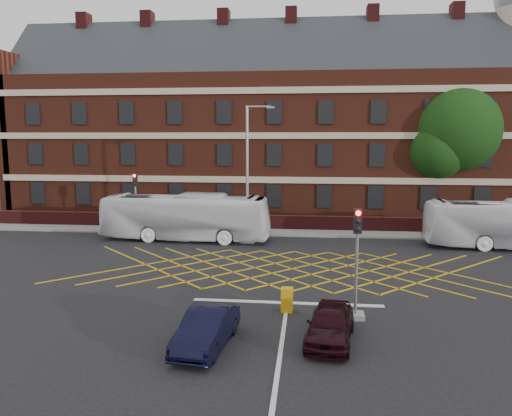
# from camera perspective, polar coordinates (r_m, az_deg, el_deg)

# --- Properties ---
(ground) EXTENTS (120.00, 120.00, 0.00)m
(ground) POSITION_cam_1_polar(r_m,az_deg,el_deg) (24.71, 3.99, -8.15)
(ground) COLOR black
(ground) RESTS_ON ground
(victorian_building) EXTENTS (51.00, 12.17, 20.40)m
(victorian_building) POSITION_cam_1_polar(r_m,az_deg,el_deg) (45.71, 5.51, 9.27)
(victorian_building) COLOR #572316
(victorian_building) RESTS_ON ground
(boundary_wall) EXTENTS (56.00, 0.50, 1.10)m
(boundary_wall) POSITION_cam_1_polar(r_m,az_deg,el_deg) (37.26, 4.79, -1.72)
(boundary_wall) COLOR #451213
(boundary_wall) RESTS_ON ground
(far_pavement) EXTENTS (60.00, 3.00, 0.12)m
(far_pavement) POSITION_cam_1_polar(r_m,az_deg,el_deg) (36.37, 4.74, -2.75)
(far_pavement) COLOR slate
(far_pavement) RESTS_ON ground
(box_junction_hatching) EXTENTS (8.22, 8.22, 0.02)m
(box_junction_hatching) POSITION_cam_1_polar(r_m,az_deg,el_deg) (26.63, 4.16, -6.93)
(box_junction_hatching) COLOR #CC990C
(box_junction_hatching) RESTS_ON ground
(stop_line) EXTENTS (8.00, 0.30, 0.02)m
(stop_line) POSITION_cam_1_polar(r_m,az_deg,el_deg) (21.37, 3.61, -10.75)
(stop_line) COLOR silver
(stop_line) RESTS_ON ground
(centre_line) EXTENTS (0.15, 14.00, 0.02)m
(centre_line) POSITION_cam_1_polar(r_m,az_deg,el_deg) (15.38, 2.42, -18.62)
(centre_line) COLOR silver
(centre_line) RESTS_ON ground
(bus_left) EXTENTS (11.43, 3.30, 3.15)m
(bus_left) POSITION_cam_1_polar(r_m,az_deg,el_deg) (33.83, -8.08, -1.02)
(bus_left) COLOR white
(bus_left) RESTS_ON ground
(car_navy) EXTENTS (1.76, 3.97, 1.27)m
(car_navy) POSITION_cam_1_polar(r_m,az_deg,el_deg) (17.10, -5.69, -13.51)
(car_navy) COLOR black
(car_navy) RESTS_ON ground
(car_maroon) EXTENTS (1.99, 3.88, 1.27)m
(car_maroon) POSITION_cam_1_polar(r_m,az_deg,el_deg) (17.57, 8.48, -12.95)
(car_maroon) COLOR black
(car_maroon) RESTS_ON ground
(deciduous_tree) EXTENTS (7.36, 6.97, 10.93)m
(deciduous_tree) POSITION_cam_1_polar(r_m,az_deg,el_deg) (42.57, 21.72, 7.61)
(deciduous_tree) COLOR black
(deciduous_tree) RESTS_ON ground
(traffic_light_near) EXTENTS (0.70, 0.70, 4.27)m
(traffic_light_near) POSITION_cam_1_polar(r_m,az_deg,el_deg) (19.50, 11.39, -7.38)
(traffic_light_near) COLOR slate
(traffic_light_near) RESTS_ON ground
(traffic_light_far) EXTENTS (0.70, 0.70, 4.27)m
(traffic_light_far) POSITION_cam_1_polar(r_m,az_deg,el_deg) (37.61, -13.55, 0.05)
(traffic_light_far) COLOR slate
(traffic_light_far) RESTS_ON ground
(street_lamp) EXTENTS (2.25, 1.00, 8.88)m
(street_lamp) POSITION_cam_1_polar(r_m,az_deg,el_deg) (32.65, -0.88, 1.34)
(street_lamp) COLOR slate
(street_lamp) RESTS_ON ground
(direction_signs) EXTENTS (1.10, 0.16, 2.20)m
(direction_signs) POSITION_cam_1_polar(r_m,az_deg,el_deg) (38.36, -14.20, -0.40)
(direction_signs) COLOR gray
(direction_signs) RESTS_ON ground
(utility_cabinet) EXTENTS (0.47, 0.43, 0.98)m
(utility_cabinet) POSITION_cam_1_polar(r_m,az_deg,el_deg) (20.22, 3.56, -10.44)
(utility_cabinet) COLOR orange
(utility_cabinet) RESTS_ON ground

